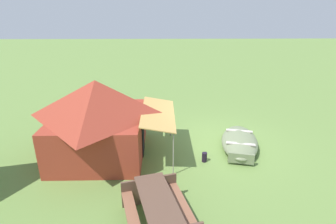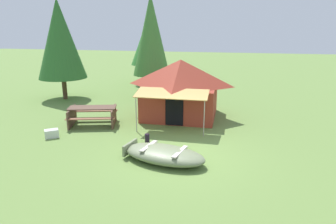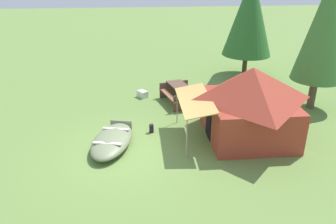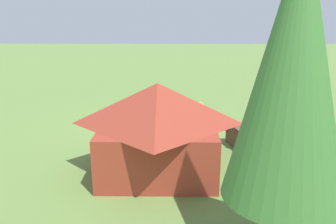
{
  "view_description": "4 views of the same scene",
  "coord_description": "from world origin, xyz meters",
  "px_view_note": "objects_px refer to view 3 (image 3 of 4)",
  "views": [
    {
      "loc": [
        -8.93,
        2.1,
        4.69
      ],
      "look_at": [
        0.01,
        1.91,
        1.27
      ],
      "focal_mm": 28.37,
      "sensor_mm": 36.0,
      "label": 1
    },
    {
      "loc": [
        1.57,
        -9.17,
        4.1
      ],
      "look_at": [
        -0.73,
        1.67,
        0.92
      ],
      "focal_mm": 32.37,
      "sensor_mm": 36.0,
      "label": 2
    },
    {
      "loc": [
        10.07,
        0.29,
        5.94
      ],
      "look_at": [
        -0.74,
        1.31,
        1.07
      ],
      "focal_mm": 35.94,
      "sensor_mm": 36.0,
      "label": 3
    },
    {
      "loc": [
        -1.07,
        13.31,
        4.45
      ],
      "look_at": [
        -0.96,
        1.88,
        1.12
      ],
      "focal_mm": 36.11,
      "sensor_mm": 36.0,
      "label": 4
    }
  ],
  "objects_px": {
    "beached_rowboat": "(112,140)",
    "fuel_can": "(151,128)",
    "cooler_box": "(142,94)",
    "pine_tree_far_center": "(250,14)",
    "pine_tree_back_left": "(325,26)",
    "canvas_cabin_tent": "(250,102)",
    "picnic_table": "(181,93)"
  },
  "relations": [
    {
      "from": "cooler_box",
      "to": "canvas_cabin_tent",
      "type": "bearing_deg",
      "value": 41.19
    },
    {
      "from": "pine_tree_back_left",
      "to": "pine_tree_far_center",
      "type": "height_order",
      "value": "pine_tree_back_left"
    },
    {
      "from": "beached_rowboat",
      "to": "cooler_box",
      "type": "xyz_separation_m",
      "value": [
        -4.62,
        1.16,
        -0.09
      ]
    },
    {
      "from": "canvas_cabin_tent",
      "to": "fuel_can",
      "type": "distance_m",
      "value": 3.76
    },
    {
      "from": "picnic_table",
      "to": "pine_tree_far_center",
      "type": "bearing_deg",
      "value": 131.92
    },
    {
      "from": "pine_tree_back_left",
      "to": "canvas_cabin_tent",
      "type": "bearing_deg",
      "value": -57.32
    },
    {
      "from": "beached_rowboat",
      "to": "cooler_box",
      "type": "distance_m",
      "value": 4.76
    },
    {
      "from": "cooler_box",
      "to": "pine_tree_far_center",
      "type": "xyz_separation_m",
      "value": [
        -2.81,
        5.84,
        3.23
      ]
    },
    {
      "from": "beached_rowboat",
      "to": "picnic_table",
      "type": "height_order",
      "value": "picnic_table"
    },
    {
      "from": "beached_rowboat",
      "to": "picnic_table",
      "type": "xyz_separation_m",
      "value": [
        -3.75,
        2.91,
        0.25
      ]
    },
    {
      "from": "cooler_box",
      "to": "pine_tree_far_center",
      "type": "height_order",
      "value": "pine_tree_far_center"
    },
    {
      "from": "cooler_box",
      "to": "pine_tree_back_left",
      "type": "height_order",
      "value": "pine_tree_back_left"
    },
    {
      "from": "beached_rowboat",
      "to": "pine_tree_far_center",
      "type": "bearing_deg",
      "value": 136.67
    },
    {
      "from": "picnic_table",
      "to": "pine_tree_back_left",
      "type": "xyz_separation_m",
      "value": [
        1.09,
        5.66,
        3.07
      ]
    },
    {
      "from": "beached_rowboat",
      "to": "pine_tree_back_left",
      "type": "relative_size",
      "value": 0.5
    },
    {
      "from": "beached_rowboat",
      "to": "fuel_can",
      "type": "bearing_deg",
      "value": 123.32
    },
    {
      "from": "canvas_cabin_tent",
      "to": "pine_tree_back_left",
      "type": "relative_size",
      "value": 0.71
    },
    {
      "from": "cooler_box",
      "to": "pine_tree_far_center",
      "type": "distance_m",
      "value": 7.24
    },
    {
      "from": "fuel_can",
      "to": "pine_tree_back_left",
      "type": "bearing_deg",
      "value": 103.59
    },
    {
      "from": "canvas_cabin_tent",
      "to": "cooler_box",
      "type": "xyz_separation_m",
      "value": [
        -4.3,
        -3.76,
        -1.21
      ]
    },
    {
      "from": "pine_tree_back_left",
      "to": "pine_tree_far_center",
      "type": "distance_m",
      "value": 5.02
    },
    {
      "from": "cooler_box",
      "to": "fuel_can",
      "type": "bearing_deg",
      "value": 3.88
    },
    {
      "from": "fuel_can",
      "to": "pine_tree_far_center",
      "type": "distance_m",
      "value": 9.15
    },
    {
      "from": "canvas_cabin_tent",
      "to": "cooler_box",
      "type": "relative_size",
      "value": 8.25
    },
    {
      "from": "beached_rowboat",
      "to": "fuel_can",
      "type": "distance_m",
      "value": 1.7
    },
    {
      "from": "beached_rowboat",
      "to": "pine_tree_far_center",
      "type": "height_order",
      "value": "pine_tree_far_center"
    },
    {
      "from": "pine_tree_far_center",
      "to": "picnic_table",
      "type": "bearing_deg",
      "value": -48.08
    },
    {
      "from": "pine_tree_far_center",
      "to": "fuel_can",
      "type": "bearing_deg",
      "value": -40.72
    },
    {
      "from": "picnic_table",
      "to": "pine_tree_back_left",
      "type": "relative_size",
      "value": 0.39
    },
    {
      "from": "canvas_cabin_tent",
      "to": "pine_tree_far_center",
      "type": "distance_m",
      "value": 7.67
    },
    {
      "from": "pine_tree_far_center",
      "to": "cooler_box",
      "type": "bearing_deg",
      "value": -64.32
    },
    {
      "from": "beached_rowboat",
      "to": "fuel_can",
      "type": "relative_size",
      "value": 9.01
    }
  ]
}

